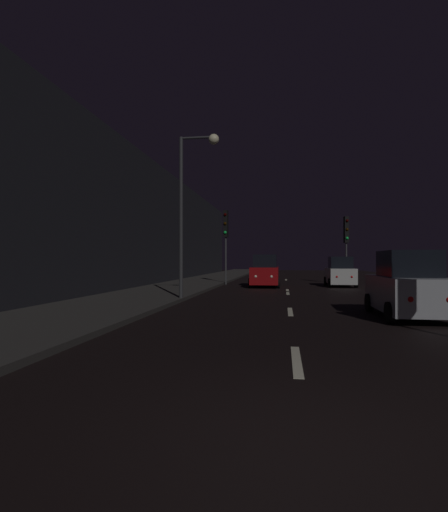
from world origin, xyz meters
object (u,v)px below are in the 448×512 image
object	(u,v)px
traffic_light_far_left	(226,230)
car_approaching_headlights	(265,272)
streetlamp_overhead	(192,191)
car_parked_right_far	(340,273)
car_parked_right_near	(407,287)
traffic_light_far_right	(346,235)

from	to	relation	value
traffic_light_far_left	car_approaching_headlights	world-z (taller)	traffic_light_far_left
streetlamp_overhead	car_parked_right_far	size ratio (longest dim) A/B	1.80
car_approaching_headlights	car_parked_right_near	xyz separation A→B (m)	(4.90, -13.66, -0.03)
traffic_light_far_right	streetlamp_overhead	world-z (taller)	streetlamp_overhead
car_parked_right_far	car_parked_right_near	bearing A→B (deg)	-180.00
car_parked_right_near	traffic_light_far_left	bearing A→B (deg)	26.44
traffic_light_far_left	streetlamp_overhead	distance (m)	12.02
traffic_light_far_left	streetlamp_overhead	xyz separation A→B (m)	(0.27, -11.99, 0.79)
streetlamp_overhead	car_parked_right_near	distance (m)	9.15
car_approaching_headlights	car_parked_right_far	xyz separation A→B (m)	(4.90, 1.13, -0.06)
traffic_light_far_right	car_parked_right_far	distance (m)	3.85
car_approaching_headlights	streetlamp_overhead	bearing A→B (deg)	-14.64
traffic_light_far_right	traffic_light_far_left	bearing A→B (deg)	-89.03
traffic_light_far_right	traffic_light_far_left	world-z (taller)	traffic_light_far_left
traffic_light_far_left	car_approaching_headlights	bearing A→B (deg)	61.04
traffic_light_far_right	streetlamp_overhead	size ratio (longest dim) A/B	0.70
traffic_light_far_right	car_parked_right_far	xyz separation A→B (m)	(-0.80, -2.66, -2.67)
streetlamp_overhead	car_approaching_headlights	world-z (taller)	streetlamp_overhead
car_parked_right_far	streetlamp_overhead	bearing A→B (deg)	145.96
traffic_light_far_left	car_parked_right_far	size ratio (longest dim) A/B	1.36
car_parked_right_far	car_parked_right_near	distance (m)	14.78
traffic_light_far_left	traffic_light_far_right	bearing A→B (deg)	107.50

